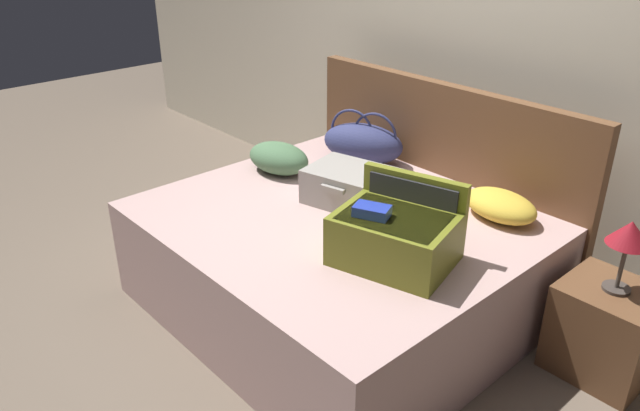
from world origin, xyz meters
The scene contains 11 objects.
ground_plane centered at (0.00, 0.00, 0.00)m, with size 12.00×12.00×0.00m, color #6B5B4C.
back_wall centered at (0.00, 1.65, 1.30)m, with size 8.00×0.10×2.60m, color beige.
bed centered at (0.00, 0.40, 0.29)m, with size 1.92×1.66×0.57m, color #BC9993.
headboard centered at (0.00, 1.27, 0.56)m, with size 1.96×0.08×1.12m, color brown.
hard_case_large centered at (0.50, 0.28, 0.71)m, with size 0.61×0.53×0.37m.
hard_case_medium centered at (-0.07, 0.57, 0.67)m, with size 0.53×0.44×0.19m.
duffel_bag centered at (-0.44, 1.04, 0.70)m, with size 0.59×0.45×0.33m.
pillow_near_headboard centered at (0.59, 1.01, 0.64)m, with size 0.41×0.27×0.14m, color gold.
pillow_center_head centered at (-0.66, 0.54, 0.66)m, with size 0.41×0.27×0.18m, color #4C724C.
nightstand centered at (1.24, 0.98, 0.23)m, with size 0.44×0.40×0.46m, color brown.
table_lamp centered at (1.24, 0.98, 0.74)m, with size 0.19×0.19×0.35m.
Camera 1 is at (2.08, -1.62, 2.06)m, focal length 34.70 mm.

